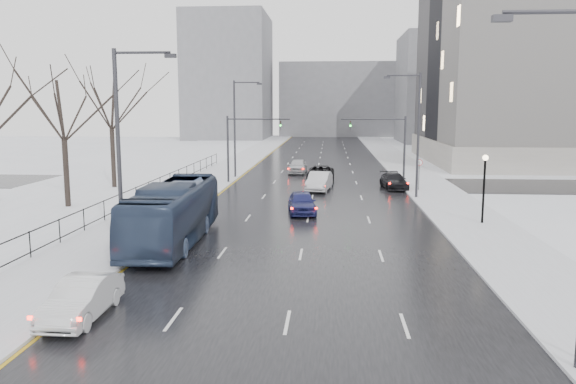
% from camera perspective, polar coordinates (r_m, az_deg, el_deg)
% --- Properties ---
extents(road, '(16.00, 150.00, 0.04)m').
position_cam_1_polar(road, '(65.80, 3.03, 2.24)').
color(road, black).
rests_on(road, ground).
extents(cross_road, '(130.00, 10.00, 0.04)m').
position_cam_1_polar(cross_road, '(53.89, 2.75, 0.82)').
color(cross_road, black).
rests_on(cross_road, ground).
extents(sidewalk_left, '(5.00, 150.00, 0.16)m').
position_cam_1_polar(sidewalk_left, '(66.84, -6.01, 2.36)').
color(sidewalk_left, silver).
rests_on(sidewalk_left, ground).
extents(sidewalk_right, '(5.00, 150.00, 0.16)m').
position_cam_1_polar(sidewalk_right, '(66.40, 12.14, 2.17)').
color(sidewalk_right, silver).
rests_on(sidewalk_right, ground).
extents(park_strip, '(14.00, 150.00, 0.12)m').
position_cam_1_polar(park_strip, '(69.17, -13.78, 2.35)').
color(park_strip, white).
rests_on(park_strip, ground).
extents(tree_park_d, '(8.75, 8.75, 12.50)m').
position_cam_1_polar(tree_park_d, '(44.42, -21.41, -1.50)').
color(tree_park_d, black).
rests_on(tree_park_d, ground).
extents(tree_park_e, '(9.45, 9.45, 13.50)m').
position_cam_1_polar(tree_park_e, '(53.63, -17.21, 0.37)').
color(tree_park_e, black).
rests_on(tree_park_e, ground).
extents(iron_fence, '(0.06, 70.00, 1.30)m').
position_cam_1_polar(iron_fence, '(38.73, -17.62, -1.37)').
color(iron_fence, black).
rests_on(iron_fence, sidewalk_left).
extents(streetlight_r_mid, '(2.95, 0.25, 10.00)m').
position_cam_1_polar(streetlight_r_mid, '(45.90, 12.83, 6.26)').
color(streetlight_r_mid, '#2D2D33').
rests_on(streetlight_r_mid, ground).
extents(streetlight_l_near, '(2.95, 0.25, 10.00)m').
position_cam_1_polar(streetlight_l_near, '(27.17, -16.40, 4.58)').
color(streetlight_l_near, '#2D2D33').
rests_on(streetlight_l_near, ground).
extents(streetlight_l_far, '(2.95, 0.25, 10.00)m').
position_cam_1_polar(streetlight_l_far, '(58.18, -5.23, 6.91)').
color(streetlight_l_far, '#2D2D33').
rests_on(streetlight_l_far, ground).
extents(lamppost_r_mid, '(0.36, 0.36, 4.28)m').
position_cam_1_polar(lamppost_r_mid, '(36.92, 19.32, 1.27)').
color(lamppost_r_mid, black).
rests_on(lamppost_r_mid, sidewalk_right).
extents(mast_signal_right, '(6.10, 0.33, 6.50)m').
position_cam_1_polar(mast_signal_right, '(53.79, 10.64, 5.04)').
color(mast_signal_right, '#2D2D33').
rests_on(mast_signal_right, ground).
extents(mast_signal_left, '(6.10, 0.33, 6.50)m').
position_cam_1_polar(mast_signal_left, '(54.17, -5.02, 5.18)').
color(mast_signal_left, '#2D2D33').
rests_on(mast_signal_left, ground).
extents(no_uturn_sign, '(0.60, 0.06, 2.70)m').
position_cam_1_polar(no_uturn_sign, '(50.24, 13.20, 2.64)').
color(no_uturn_sign, '#2D2D33').
rests_on(no_uturn_sign, sidewalk_right).
extents(bldg_far_right, '(24.00, 20.00, 22.00)m').
position_cam_1_polar(bldg_far_right, '(123.32, 17.00, 10.00)').
color(bldg_far_right, slate).
rests_on(bldg_far_right, ground).
extents(bldg_far_left, '(18.00, 22.00, 28.00)m').
position_cam_1_polar(bldg_far_left, '(132.61, -6.01, 11.50)').
color(bldg_far_left, slate).
rests_on(bldg_far_left, ground).
extents(bldg_far_center, '(30.00, 18.00, 18.00)m').
position_cam_1_polar(bldg_far_center, '(145.40, 5.37, 9.29)').
color(bldg_far_center, slate).
rests_on(bldg_far_center, ground).
extents(sedan_left_near, '(1.51, 4.31, 1.42)m').
position_cam_1_polar(sedan_left_near, '(21.23, -20.20, -10.12)').
color(sedan_left_near, silver).
rests_on(sedan_left_near, road).
extents(bus, '(3.09, 11.94, 3.31)m').
position_cam_1_polar(bus, '(31.00, -11.53, -2.09)').
color(bus, '#2B3954').
rests_on(bus, road).
extents(sedan_center_near, '(2.34, 4.72, 1.55)m').
position_cam_1_polar(sedan_center_near, '(38.89, 1.42, -1.06)').
color(sedan_center_near, navy).
rests_on(sedan_center_near, road).
extents(sedan_right_near, '(2.40, 5.21, 1.65)m').
position_cam_1_polar(sedan_right_near, '(49.45, 3.20, 1.09)').
color(sedan_right_near, silver).
rests_on(sedan_right_near, road).
extents(sedan_right_cross, '(2.79, 5.71, 1.56)m').
position_cam_1_polar(sedan_right_cross, '(55.49, 3.32, 1.87)').
color(sedan_right_cross, black).
rests_on(sedan_right_cross, road).
extents(sedan_right_far, '(2.46, 4.99, 1.40)m').
position_cam_1_polar(sedan_right_far, '(51.49, 10.71, 1.11)').
color(sedan_right_far, black).
rests_on(sedan_right_far, road).
extents(sedan_center_far, '(2.14, 4.83, 1.62)m').
position_cam_1_polar(sedan_center_far, '(62.28, 1.02, 2.66)').
color(sedan_center_far, silver).
rests_on(sedan_center_far, road).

